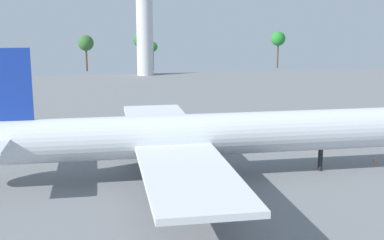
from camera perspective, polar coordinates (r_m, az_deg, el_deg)
ground_plane at (r=74.30m, az=-0.00°, el=-6.38°), size 265.06×265.06×0.00m
cargo_airplane at (r=72.56m, az=-0.32°, el=-1.76°), size 66.26×56.21×18.74m
baggage_tug at (r=96.01m, az=-10.46°, el=-1.76°), size 3.84×5.07×2.13m
safety_cone_nose at (r=86.91m, az=19.43°, el=-4.18°), size 0.40×0.40×0.58m
control_tower at (r=197.76m, az=-5.27°, el=11.32°), size 11.86×11.86×36.46m
tree_line_backdrop at (r=215.82m, az=-4.77°, el=8.63°), size 131.99×6.43×15.82m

